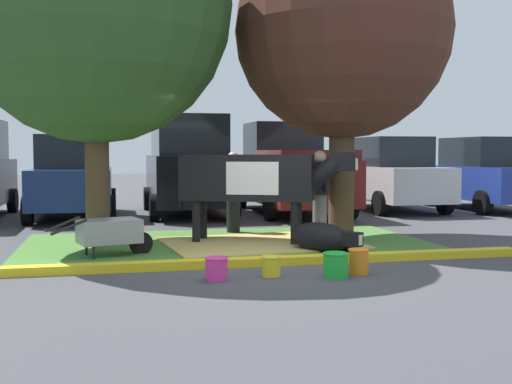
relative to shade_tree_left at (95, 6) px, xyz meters
name	(u,v)px	position (x,y,z in m)	size (l,w,h in m)	color
ground_plane	(267,266)	(2.36, -2.45, -4.04)	(80.00, 80.00, 0.00)	#424247
grass_island	(228,244)	(2.21, -0.26, -4.03)	(6.99, 4.06, 0.02)	#477A33
curb_yellow	(256,262)	(2.21, -2.44, -3.98)	(8.19, 0.24, 0.12)	yellow
hay_bedding	(260,243)	(2.73, -0.44, -4.02)	(3.20, 2.40, 0.04)	tan
shade_tree_left	(95,6)	(0.00, 0.00, 0.00)	(4.62, 4.62, 6.36)	#4C3823
shade_tree_right	(343,32)	(4.41, 0.05, -0.23)	(3.97, 3.97, 5.82)	#4C3823
cow_holstein	(253,178)	(2.65, -0.29, -2.90)	(3.00, 1.61, 1.60)	black
calf_lying	(322,238)	(3.51, -1.49, -3.80)	(1.05, 1.23, 0.48)	black
person_handler	(233,190)	(2.59, 1.23, -3.18)	(0.52, 0.34, 1.62)	black
person_visitor_near	(320,192)	(3.95, -0.09, -3.16)	(0.34, 0.52, 1.63)	slate
wheelbarrow	(111,232)	(0.21, -1.17, -3.66)	(1.62, 0.88, 0.63)	gray
bucket_pink	(217,268)	(1.49, -3.29, -3.89)	(0.30, 0.30, 0.29)	#EA3893
bucket_yellow	(271,266)	(2.22, -3.22, -3.90)	(0.27, 0.27, 0.27)	yellow
bucket_green	(335,264)	(3.01, -3.46, -3.88)	(0.34, 0.34, 0.32)	green
bucket_orange	(359,261)	(3.39, -3.31, -3.87)	(0.28, 0.28, 0.33)	orange
hatchback_white	(73,178)	(-0.66, 5.04, -3.06)	(2.05, 4.41, 2.02)	navy
suv_black	(188,165)	(2.18, 5.27, -2.77)	(2.15, 4.62, 2.52)	black
pickup_truck_maroon	(290,171)	(4.88, 5.08, -2.93)	(2.25, 5.42, 2.42)	maroon
sedan_silver	(390,175)	(7.77, 5.16, -3.06)	(2.05, 4.41, 2.02)	silver
sedan_blue	(483,175)	(10.41, 4.75, -3.06)	(2.05, 4.41, 2.02)	navy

